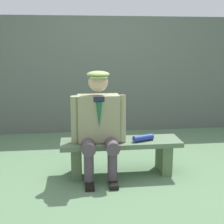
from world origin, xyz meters
TOP-DOWN VIEW (x-y plane):
  - ground_plane at (0.00, 0.00)m, footprint 30.00×30.00m
  - bench at (0.00, 0.00)m, footprint 1.43×0.40m
  - seated_man at (0.27, 0.06)m, footprint 0.64×0.58m
  - rolled_magazine at (-0.26, 0.06)m, footprint 0.27×0.16m
  - stadium_wall at (0.00, -2.04)m, footprint 12.00×0.24m

SIDE VIEW (x-z plane):
  - ground_plane at x=0.00m, z-range 0.00..0.00m
  - bench at x=0.00m, z-range 0.08..0.50m
  - rolled_magazine at x=-0.26m, z-range 0.42..0.50m
  - seated_man at x=0.27m, z-range 0.05..1.31m
  - stadium_wall at x=0.00m, z-range 0.00..2.02m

